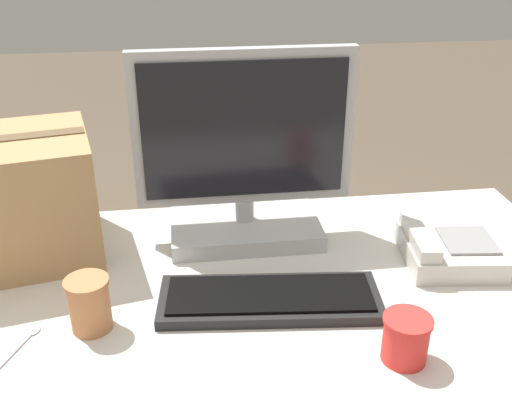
{
  "coord_description": "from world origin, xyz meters",
  "views": [
    {
      "loc": [
        0.03,
        -0.98,
        1.48
      ],
      "look_at": [
        0.18,
        0.14,
        0.91
      ],
      "focal_mm": 42.0,
      "sensor_mm": 36.0,
      "label": 1
    }
  ],
  "objects_px": {
    "paper_cup_left": "(89,304)",
    "paper_cup_right": "(406,339)",
    "cardboard_box": "(22,197)",
    "desk_phone": "(447,249)",
    "spoon": "(20,346)",
    "monitor": "(244,166)",
    "keyboard": "(270,299)"
  },
  "relations": [
    {
      "from": "paper_cup_left",
      "to": "cardboard_box",
      "type": "height_order",
      "value": "cardboard_box"
    },
    {
      "from": "keyboard",
      "to": "paper_cup_left",
      "type": "distance_m",
      "value": 0.35
    },
    {
      "from": "monitor",
      "to": "cardboard_box",
      "type": "xyz_separation_m",
      "value": [
        -0.5,
        -0.02,
        -0.04
      ]
    },
    {
      "from": "keyboard",
      "to": "spoon",
      "type": "distance_m",
      "value": 0.47
    },
    {
      "from": "paper_cup_right",
      "to": "spoon",
      "type": "distance_m",
      "value": 0.69
    },
    {
      "from": "paper_cup_left",
      "to": "paper_cup_right",
      "type": "relative_size",
      "value": 1.22
    },
    {
      "from": "paper_cup_left",
      "to": "desk_phone",
      "type": "bearing_deg",
      "value": 10.18
    },
    {
      "from": "paper_cup_right",
      "to": "paper_cup_left",
      "type": "bearing_deg",
      "value": 163.62
    },
    {
      "from": "desk_phone",
      "to": "paper_cup_left",
      "type": "bearing_deg",
      "value": -163.36
    },
    {
      "from": "spoon",
      "to": "cardboard_box",
      "type": "relative_size",
      "value": 0.43
    },
    {
      "from": "keyboard",
      "to": "paper_cup_left",
      "type": "height_order",
      "value": "paper_cup_left"
    },
    {
      "from": "spoon",
      "to": "cardboard_box",
      "type": "distance_m",
      "value": 0.37
    },
    {
      "from": "desk_phone",
      "to": "spoon",
      "type": "xyz_separation_m",
      "value": [
        -0.88,
        -0.18,
        -0.03
      ]
    },
    {
      "from": "monitor",
      "to": "cardboard_box",
      "type": "distance_m",
      "value": 0.5
    },
    {
      "from": "keyboard",
      "to": "desk_phone",
      "type": "xyz_separation_m",
      "value": [
        0.42,
        0.11,
        0.02
      ]
    },
    {
      "from": "keyboard",
      "to": "cardboard_box",
      "type": "height_order",
      "value": "cardboard_box"
    },
    {
      "from": "paper_cup_left",
      "to": "spoon",
      "type": "height_order",
      "value": "paper_cup_left"
    },
    {
      "from": "keyboard",
      "to": "paper_cup_right",
      "type": "relative_size",
      "value": 5.19
    },
    {
      "from": "paper_cup_left",
      "to": "paper_cup_right",
      "type": "height_order",
      "value": "paper_cup_left"
    },
    {
      "from": "monitor",
      "to": "paper_cup_left",
      "type": "bearing_deg",
      "value": -135.61
    },
    {
      "from": "spoon",
      "to": "cardboard_box",
      "type": "xyz_separation_m",
      "value": [
        -0.04,
        0.34,
        0.14
      ]
    },
    {
      "from": "keyboard",
      "to": "paper_cup_right",
      "type": "distance_m",
      "value": 0.28
    },
    {
      "from": "desk_phone",
      "to": "paper_cup_left",
      "type": "xyz_separation_m",
      "value": [
        -0.76,
        -0.14,
        0.02
      ]
    },
    {
      "from": "keyboard",
      "to": "monitor",
      "type": "bearing_deg",
      "value": 98.75
    },
    {
      "from": "paper_cup_right",
      "to": "cardboard_box",
      "type": "bearing_deg",
      "value": 147.05
    },
    {
      "from": "spoon",
      "to": "desk_phone",
      "type": "bearing_deg",
      "value": -55.68
    },
    {
      "from": "paper_cup_left",
      "to": "paper_cup_right",
      "type": "xyz_separation_m",
      "value": [
        0.55,
        -0.16,
        -0.01
      ]
    },
    {
      "from": "monitor",
      "to": "keyboard",
      "type": "distance_m",
      "value": 0.34
    },
    {
      "from": "monitor",
      "to": "spoon",
      "type": "relative_size",
      "value": 3.22
    },
    {
      "from": "spoon",
      "to": "paper_cup_left",
      "type": "bearing_deg",
      "value": -49.72
    },
    {
      "from": "spoon",
      "to": "cardboard_box",
      "type": "bearing_deg",
      "value": 30.37
    },
    {
      "from": "desk_phone",
      "to": "paper_cup_right",
      "type": "relative_size",
      "value": 2.53
    }
  ]
}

